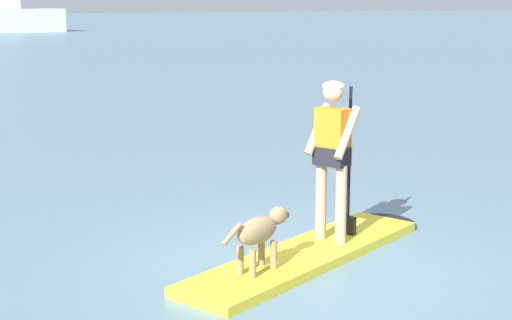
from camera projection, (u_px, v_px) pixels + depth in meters
The scene contains 4 objects.
ground_plane at pixel (306, 260), 8.15m from camera, with size 400.00×400.00×0.00m, color slate.
paddleboard at pixel (318, 250), 8.31m from camera, with size 3.69×1.91×0.10m.
person_paddler at pixel (333, 149), 8.28m from camera, with size 0.67×0.58×1.75m.
dog at pixel (260, 231), 7.47m from camera, with size 0.97×0.41×0.58m.
Camera 1 is at (-4.52, -6.35, 2.65)m, focal length 54.48 mm.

